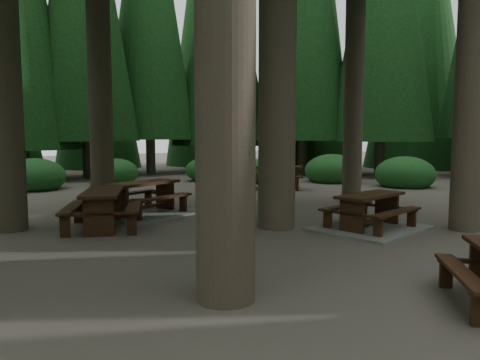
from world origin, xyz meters
TOP-DOWN VIEW (x-y plane):
  - ground at (0.00, 0.00)m, footprint 80.00×80.00m
  - picnic_table_a at (2.34, -1.22)m, footprint 2.62×2.27m
  - picnic_table_b at (-2.45, 2.38)m, footprint 2.35×2.53m
  - picnic_table_c at (-0.94, 3.55)m, footprint 3.12×2.84m
  - picnic_table_d at (5.73, 6.03)m, footprint 2.61×2.54m
  - shrub_ring at (0.70, 0.75)m, footprint 23.86×24.64m

SIDE VIEW (x-z plane):
  - ground at x=0.00m, z-range 0.00..0.00m
  - picnic_table_a at x=2.34m, z-range -0.13..0.68m
  - picnic_table_c at x=-0.94m, z-range -0.13..0.75m
  - shrub_ring at x=0.70m, z-range -0.35..1.15m
  - picnic_table_b at x=-2.45m, z-range 0.14..1.02m
  - picnic_table_d at x=5.73m, z-range 0.14..1.03m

